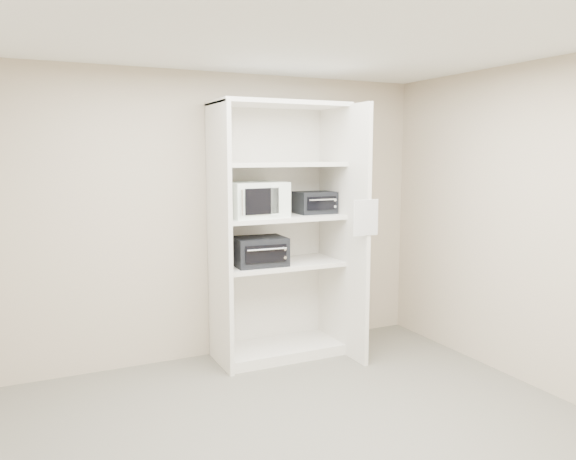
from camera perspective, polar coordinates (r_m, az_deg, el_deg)
name	(u,v)px	position (r m, az deg, el deg)	size (l,w,h in m)	color
floor	(301,451)	(3.98, 1.31, -21.56)	(4.50, 4.00, 0.01)	#635E56
ceiling	(302,26)	(3.55, 1.45, 20.02)	(4.50, 4.00, 0.01)	white
wall_back	(207,217)	(5.36, -8.28, 1.28)	(4.50, 0.02, 2.70)	#C0AE96
wall_right	(553,229)	(4.95, 25.35, 0.07)	(0.02, 4.00, 2.70)	#C0AE96
shelving_unit	(284,240)	(5.35, -0.46, -1.02)	(1.24, 0.92, 2.42)	white
microwave	(255,199)	(5.16, -3.42, 3.11)	(0.54, 0.41, 0.32)	white
toaster_oven_upper	(315,203)	(5.47, 2.72, 2.81)	(0.37, 0.28, 0.21)	black
toaster_oven_lower	(259,251)	(5.20, -2.94, -2.17)	(0.47, 0.36, 0.26)	black
paper_sign	(366,218)	(5.02, 7.91, 1.25)	(0.25, 0.01, 0.32)	white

